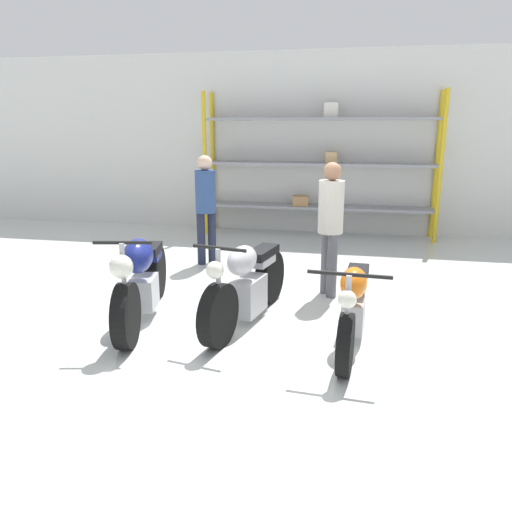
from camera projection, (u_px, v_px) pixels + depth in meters
ground_plane at (249, 325)px, 5.59m from camera, size 30.00×30.00×0.00m
back_wall at (304, 144)px, 10.13m from camera, size 30.00×0.08×3.60m
shelving_rack at (319, 163)px, 9.81m from camera, size 4.58×0.63×2.81m
motorcycle_blue at (141, 279)px, 5.64m from camera, size 0.72×2.19×1.09m
motorcycle_silver at (247, 285)px, 5.60m from camera, size 0.69×2.06×1.03m
motorcycle_orange at (353, 303)px, 5.10m from camera, size 0.74×2.07×0.94m
person_browsing at (331, 219)px, 6.33m from camera, size 0.44×0.44×1.73m
person_near_rack at (206, 201)px, 7.82m from camera, size 0.44×0.44×1.72m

